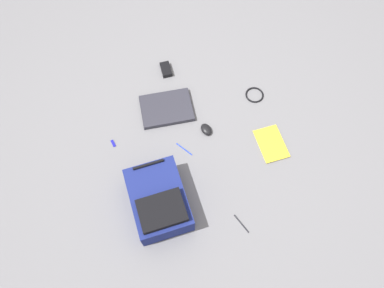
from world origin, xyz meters
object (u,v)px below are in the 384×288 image
object	(u,v)px
backpack	(159,201)
power_brick	(166,70)
pen_blue	(242,223)
cable_coil	(255,95)
pen_black	(184,149)
book_red	(271,144)
computer_mouse	(206,129)
laptop	(167,108)
usb_stick	(113,143)

from	to	relation	value
backpack	power_brick	bearing A→B (deg)	59.79
backpack	pen_blue	xyz separation A→B (m)	(0.36, -0.34, -0.09)
cable_coil	pen_blue	distance (m)	0.90
pen_black	book_red	bearing A→B (deg)	-26.20
power_brick	pen_blue	bearing A→B (deg)	-96.40
book_red	computer_mouse	size ratio (longest dim) A/B	3.01
backpack	cable_coil	distance (m)	1.01
cable_coil	pen_black	xyz separation A→B (m)	(-0.62, -0.12, -0.00)
computer_mouse	power_brick	size ratio (longest dim) A/B	0.76
laptop	power_brick	world-z (taller)	power_brick
book_red	pen_blue	xyz separation A→B (m)	(-0.45, -0.34, -0.00)
laptop	usb_stick	bearing A→B (deg)	-172.82
computer_mouse	pen_black	distance (m)	0.20
laptop	book_red	distance (m)	0.73
laptop	pen_blue	size ratio (longest dim) A/B	3.10
computer_mouse	pen_black	xyz separation A→B (m)	(-0.19, -0.05, -0.01)
power_brick	pen_blue	world-z (taller)	power_brick
backpack	power_brick	distance (m)	0.99
computer_mouse	usb_stick	size ratio (longest dim) A/B	1.73
book_red	pen_blue	size ratio (longest dim) A/B	2.07
pen_blue	pen_black	bearing A→B (deg)	95.42
book_red	laptop	bearing A→B (deg)	129.24
backpack	usb_stick	size ratio (longest dim) A/B	9.15
computer_mouse	pen_blue	world-z (taller)	computer_mouse
pen_black	usb_stick	world-z (taller)	same
laptop	usb_stick	xyz separation A→B (m)	(-0.42, -0.05, -0.01)
computer_mouse	pen_blue	size ratio (longest dim) A/B	0.69
book_red	pen_blue	world-z (taller)	book_red
backpack	cable_coil	xyz separation A→B (m)	(0.93, 0.37, -0.09)
usb_stick	laptop	bearing A→B (deg)	7.18
laptop	computer_mouse	xyz separation A→B (m)	(0.15, -0.27, 0.00)
power_brick	pen_blue	distance (m)	1.20
power_brick	computer_mouse	bearing A→B (deg)	-89.79
cable_coil	backpack	bearing A→B (deg)	-158.40
cable_coil	pen_blue	world-z (taller)	cable_coil
pen_black	usb_stick	xyz separation A→B (m)	(-0.38, 0.26, -0.00)
backpack	pen_blue	world-z (taller)	backpack
computer_mouse	cable_coil	xyz separation A→B (m)	(0.43, 0.07, -0.01)
power_brick	pen_black	size ratio (longest dim) A/B	0.91
laptop	computer_mouse	size ratio (longest dim) A/B	4.51
computer_mouse	usb_stick	distance (m)	0.61
computer_mouse	cable_coil	world-z (taller)	computer_mouse
computer_mouse	pen_blue	xyz separation A→B (m)	(-0.14, -0.63, -0.01)
book_red	cable_coil	size ratio (longest dim) A/B	2.16
book_red	computer_mouse	world-z (taller)	computer_mouse
cable_coil	power_brick	world-z (taller)	power_brick
book_red	usb_stick	xyz separation A→B (m)	(-0.88, 0.51, -0.00)
laptop	cable_coil	distance (m)	0.61
laptop	book_red	bearing A→B (deg)	-50.76
laptop	cable_coil	size ratio (longest dim) A/B	3.23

